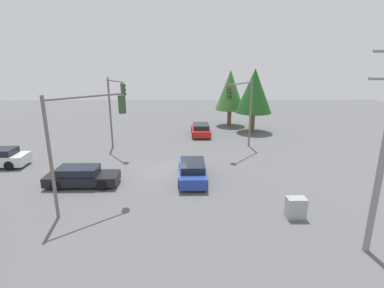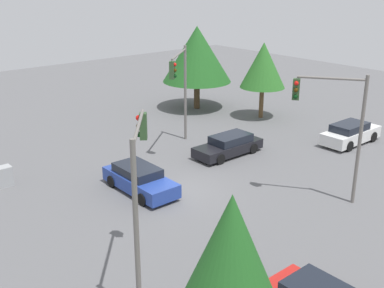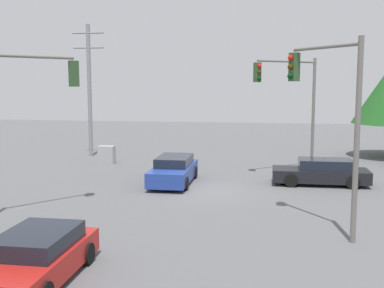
{
  "view_description": "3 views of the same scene",
  "coord_description": "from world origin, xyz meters",
  "px_view_note": "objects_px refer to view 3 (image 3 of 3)",
  "views": [
    {
      "loc": [
        1.19,
        -21.17,
        8.34
      ],
      "look_at": [
        1.69,
        1.37,
        1.81
      ],
      "focal_mm": 28.0,
      "sensor_mm": 36.0,
      "label": 1
    },
    {
      "loc": [
        14.85,
        18.43,
        11.12
      ],
      "look_at": [
        -0.54,
        0.31,
        2.66
      ],
      "focal_mm": 45.0,
      "sensor_mm": 36.0,
      "label": 2
    },
    {
      "loc": [
        -3.03,
        22.55,
        5.18
      ],
      "look_at": [
        0.65,
        -1.08,
        2.12
      ],
      "focal_mm": 45.0,
      "sensor_mm": 36.0,
      "label": 3
    }
  ],
  "objects_px": {
    "traffic_signal_main": "(292,94)",
    "electrical_cabinet": "(107,155)",
    "traffic_signal_cross": "(330,103)",
    "sedan_dark": "(321,172)",
    "traffic_signal_aux": "(17,103)",
    "sedan_blue": "(174,170)",
    "sedan_red": "(35,258)"
  },
  "relations": [
    {
      "from": "traffic_signal_main",
      "to": "electrical_cabinet",
      "type": "bearing_deg",
      "value": -46.63
    },
    {
      "from": "traffic_signal_cross",
      "to": "electrical_cabinet",
      "type": "relative_size",
      "value": 5.8
    },
    {
      "from": "sedan_dark",
      "to": "electrical_cabinet",
      "type": "distance_m",
      "value": 13.71
    },
    {
      "from": "traffic_signal_main",
      "to": "electrical_cabinet",
      "type": "xyz_separation_m",
      "value": [
        11.55,
        -1.37,
        -3.97
      ]
    },
    {
      "from": "traffic_signal_cross",
      "to": "traffic_signal_aux",
      "type": "xyz_separation_m",
      "value": [
        11.47,
        -0.19,
        -0.08
      ]
    },
    {
      "from": "sedan_blue",
      "to": "traffic_signal_main",
      "type": "xyz_separation_m",
      "value": [
        -6.11,
        -3.98,
        3.87
      ]
    },
    {
      "from": "sedan_blue",
      "to": "sedan_dark",
      "type": "xyz_separation_m",
      "value": [
        -7.51,
        -0.83,
        -0.04
      ]
    },
    {
      "from": "traffic_signal_main",
      "to": "traffic_signal_aux",
      "type": "bearing_deg",
      "value": 5.63
    },
    {
      "from": "sedan_red",
      "to": "traffic_signal_cross",
      "type": "height_order",
      "value": "traffic_signal_cross"
    },
    {
      "from": "traffic_signal_cross",
      "to": "traffic_signal_aux",
      "type": "bearing_deg",
      "value": 53.84
    },
    {
      "from": "sedan_red",
      "to": "electrical_cabinet",
      "type": "distance_m",
      "value": 18.51
    },
    {
      "from": "sedan_blue",
      "to": "electrical_cabinet",
      "type": "bearing_deg",
      "value": -44.57
    },
    {
      "from": "traffic_signal_cross",
      "to": "traffic_signal_main",
      "type": "bearing_deg",
      "value": -31.75
    },
    {
      "from": "traffic_signal_cross",
      "to": "electrical_cabinet",
      "type": "height_order",
      "value": "traffic_signal_cross"
    },
    {
      "from": "sedan_blue",
      "to": "electrical_cabinet",
      "type": "xyz_separation_m",
      "value": [
        5.43,
        -5.35,
        -0.11
      ]
    },
    {
      "from": "traffic_signal_main",
      "to": "electrical_cabinet",
      "type": "relative_size",
      "value": 5.78
    },
    {
      "from": "sedan_dark",
      "to": "traffic_signal_main",
      "type": "distance_m",
      "value": 5.21
    },
    {
      "from": "sedan_red",
      "to": "sedan_blue",
      "type": "bearing_deg",
      "value": -95.53
    },
    {
      "from": "sedan_blue",
      "to": "traffic_signal_cross",
      "type": "height_order",
      "value": "traffic_signal_cross"
    },
    {
      "from": "traffic_signal_cross",
      "to": "sedan_blue",
      "type": "bearing_deg",
      "value": 8.16
    },
    {
      "from": "sedan_blue",
      "to": "sedan_red",
      "type": "bearing_deg",
      "value": 84.47
    },
    {
      "from": "traffic_signal_aux",
      "to": "electrical_cabinet",
      "type": "relative_size",
      "value": 5.62
    },
    {
      "from": "sedan_red",
      "to": "traffic_signal_cross",
      "type": "bearing_deg",
      "value": -145.6
    },
    {
      "from": "traffic_signal_aux",
      "to": "electrical_cabinet",
      "type": "height_order",
      "value": "traffic_signal_aux"
    },
    {
      "from": "traffic_signal_main",
      "to": "traffic_signal_cross",
      "type": "xyz_separation_m",
      "value": [
        -0.68,
        11.17,
        -0.05
      ]
    },
    {
      "from": "electrical_cabinet",
      "to": "traffic_signal_aux",
      "type": "bearing_deg",
      "value": 93.5
    },
    {
      "from": "traffic_signal_main",
      "to": "sedan_dark",
      "type": "bearing_deg",
      "value": 74.07
    },
    {
      "from": "sedan_red",
      "to": "electrical_cabinet",
      "type": "xyz_separation_m",
      "value": [
        4.2,
        -18.03,
        -0.06
      ]
    },
    {
      "from": "sedan_dark",
      "to": "traffic_signal_aux",
      "type": "xyz_separation_m",
      "value": [
        12.19,
        7.83,
        3.77
      ]
    },
    {
      "from": "traffic_signal_main",
      "to": "traffic_signal_aux",
      "type": "relative_size",
      "value": 1.03
    },
    {
      "from": "traffic_signal_cross",
      "to": "sedan_dark",
      "type": "bearing_deg",
      "value": -40.36
    },
    {
      "from": "sedan_dark",
      "to": "electrical_cabinet",
      "type": "relative_size",
      "value": 4.19
    }
  ]
}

